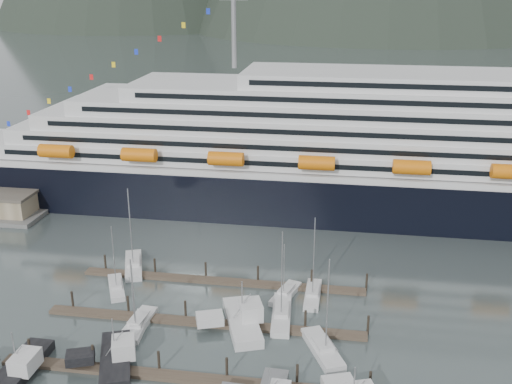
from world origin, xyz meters
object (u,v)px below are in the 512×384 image
at_px(cruise_ship, 419,158).
at_px(sailboat_f, 285,294).
at_px(trawler_e, 241,321).
at_px(sailboat_a, 138,325).
at_px(sailboat_e, 134,266).
at_px(sailboat_g, 313,295).
at_px(sailboat_d, 281,315).
at_px(sailboat_h, 323,349).
at_px(sailboat_b, 116,288).
at_px(trawler_a, 16,370).
at_px(sailboat_c, 138,327).
at_px(trawler_b, 114,358).

bearing_deg(cruise_ship, sailboat_f, -119.70).
bearing_deg(trawler_e, sailboat_a, 79.77).
relative_size(sailboat_e, sailboat_f, 1.59).
bearing_deg(sailboat_g, sailboat_e, 80.72).
height_order(sailboat_a, sailboat_g, sailboat_g).
relative_size(sailboat_d, sailboat_h, 0.99).
relative_size(sailboat_a, sailboat_f, 1.20).
relative_size(cruise_ship, sailboat_b, 17.45).
height_order(sailboat_a, trawler_e, sailboat_a).
relative_size(sailboat_f, trawler_a, 0.76).
bearing_deg(sailboat_f, sailboat_d, -161.78).
relative_size(sailboat_a, sailboat_c, 1.07).
xyz_separation_m(cruise_ship, trawler_e, (-29.36, -51.73, -11.04)).
bearing_deg(sailboat_h, sailboat_g, -15.32).
height_order(sailboat_f, sailboat_h, sailboat_h).
xyz_separation_m(sailboat_g, sailboat_h, (2.35, -14.81, 0.03)).
relative_size(sailboat_d, sailboat_e, 0.95).
distance_m(sailboat_c, sailboat_d, 21.37).
bearing_deg(sailboat_e, sailboat_c, -178.35).
distance_m(cruise_ship, trawler_e, 60.49).
relative_size(sailboat_c, trawler_e, 0.85).
relative_size(sailboat_b, sailboat_g, 0.83).
xyz_separation_m(cruise_ship, sailboat_g, (-19.55, -41.52, -11.62)).
bearing_deg(sailboat_f, cruise_ship, -12.33).
height_order(sailboat_d, sailboat_f, sailboat_d).
relative_size(sailboat_f, trawler_e, 0.75).
xyz_separation_m(sailboat_d, sailboat_h, (6.62, -8.00, 0.02)).
distance_m(sailboat_c, sailboat_g, 27.97).
bearing_deg(trawler_a, sailboat_h, -72.84).
height_order(sailboat_d, sailboat_e, sailboat_e).
bearing_deg(trawler_e, sailboat_g, -63.65).
xyz_separation_m(sailboat_a, sailboat_g, (24.78, 12.72, 0.00)).
bearing_deg(sailboat_c, sailboat_a, 10.22).
distance_m(sailboat_b, sailboat_e, 8.03).
xyz_separation_m(cruise_ship, sailboat_f, (-23.91, -41.91, -11.65)).
xyz_separation_m(sailboat_a, sailboat_f, (20.41, 12.34, -0.03)).
bearing_deg(sailboat_d, trawler_a, 116.82).
xyz_separation_m(sailboat_a, trawler_b, (-0.01, -9.10, 0.54)).
xyz_separation_m(cruise_ship, sailboat_e, (-51.57, -36.11, -11.59)).
relative_size(sailboat_b, sailboat_f, 1.21).
relative_size(cruise_ship, trawler_b, 17.10).
bearing_deg(sailboat_d, sailboat_f, -3.37).
bearing_deg(sailboat_b, cruise_ship, -74.93).
height_order(sailboat_c, sailboat_f, sailboat_c).
bearing_deg(trawler_e, sailboat_b, 51.41).
distance_m(sailboat_b, sailboat_c, 12.94).
bearing_deg(sailboat_a, sailboat_h, -89.86).
bearing_deg(sailboat_d, sailboat_b, 77.23).
bearing_deg(trawler_a, cruise_ship, -38.69).
bearing_deg(sailboat_e, sailboat_d, -133.72).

